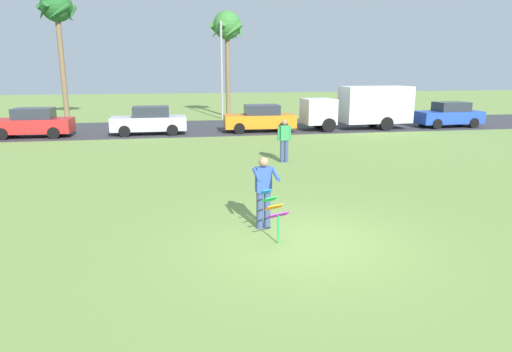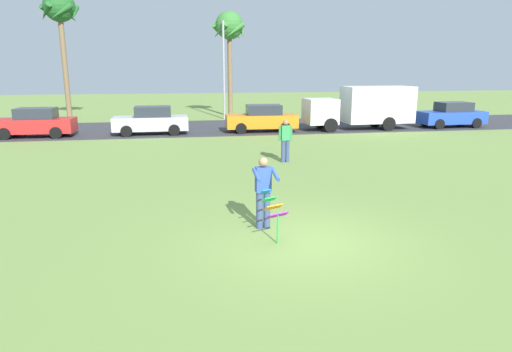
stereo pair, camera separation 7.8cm
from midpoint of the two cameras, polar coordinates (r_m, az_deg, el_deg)
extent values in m
plane|color=olive|center=(10.22, 5.98, -8.14)|extent=(120.00, 120.00, 0.00)
cube|color=#38383D|center=(29.34, -4.82, 6.13)|extent=(120.00, 8.00, 0.01)
cylinder|color=#384772|center=(10.82, 1.20, -4.29)|extent=(0.16, 0.16, 0.90)
cylinder|color=#384772|center=(10.78, 0.27, -4.35)|extent=(0.16, 0.16, 0.90)
cube|color=#2D4CA5|center=(10.59, 0.74, -0.46)|extent=(0.37, 0.24, 0.60)
sphere|color=#9E7051|center=(10.50, 0.75, 1.77)|extent=(0.22, 0.22, 0.22)
cylinder|color=#2D4CA5|center=(10.37, 2.25, 0.27)|extent=(0.12, 0.59, 0.24)
cylinder|color=#2D4CA5|center=(10.27, -0.13, 0.14)|extent=(0.12, 0.59, 0.24)
cube|color=blue|center=(10.08, 1.02, -1.98)|extent=(0.26, 0.22, 0.12)
cube|color=green|center=(9.99, 1.54, -2.95)|extent=(0.35, 0.25, 0.12)
cube|color=orange|center=(9.90, 2.07, -3.93)|extent=(0.44, 0.29, 0.12)
cube|color=purple|center=(9.82, 2.61, -4.93)|extent=(0.53, 0.33, 0.12)
cylinder|color=green|center=(9.92, 2.59, -6.72)|extent=(0.04, 0.04, 0.65)
cube|color=red|center=(27.86, -26.44, 5.70)|extent=(4.23, 1.78, 0.76)
cube|color=#282D38|center=(27.75, -26.29, 7.06)|extent=(2.04, 1.43, 0.60)
cylinder|color=black|center=(27.56, -29.44, 4.62)|extent=(0.64, 0.23, 0.64)
cylinder|color=black|center=(29.07, -28.38, 5.12)|extent=(0.64, 0.23, 0.64)
cylinder|color=black|center=(26.77, -24.20, 4.96)|extent=(0.64, 0.23, 0.64)
cylinder|color=black|center=(28.32, -23.39, 5.45)|extent=(0.64, 0.23, 0.64)
cube|color=silver|center=(26.80, -13.42, 6.48)|extent=(4.23, 1.77, 0.76)
cube|color=#282D38|center=(26.72, -13.18, 7.90)|extent=(2.04, 1.43, 0.60)
cylinder|color=black|center=(26.13, -16.31, 5.42)|extent=(0.64, 0.23, 0.64)
cylinder|color=black|center=(27.72, -16.03, 5.88)|extent=(0.64, 0.23, 0.64)
cylinder|color=black|center=(26.02, -10.57, 5.70)|extent=(0.64, 0.23, 0.64)
cylinder|color=black|center=(27.62, -10.62, 6.15)|extent=(0.64, 0.23, 0.64)
cube|color=orange|center=(27.21, 0.35, 6.95)|extent=(4.25, 1.83, 0.76)
cube|color=#282D38|center=(27.16, 0.67, 8.33)|extent=(2.06, 1.45, 0.60)
cylinder|color=black|center=(26.28, -2.20, 6.00)|extent=(0.65, 0.24, 0.64)
cylinder|color=black|center=(27.88, -2.57, 6.43)|extent=(0.65, 0.24, 0.64)
cylinder|color=black|center=(26.69, 3.40, 6.10)|extent=(0.65, 0.24, 0.64)
cylinder|color=black|center=(28.26, 2.73, 6.52)|extent=(0.65, 0.24, 0.64)
cube|color=silver|center=(27.97, 7.77, 8.09)|extent=(1.85, 1.95, 1.50)
cube|color=silver|center=(29.37, 14.70, 8.72)|extent=(4.25, 2.11, 2.20)
cylinder|color=black|center=(27.31, 9.05, 6.34)|extent=(0.85, 0.30, 0.84)
cylinder|color=black|center=(29.02, 7.78, 6.80)|extent=(0.85, 0.30, 0.84)
cylinder|color=black|center=(28.81, 16.01, 6.35)|extent=(0.85, 0.30, 0.84)
cylinder|color=black|center=(30.45, 14.42, 6.81)|extent=(0.85, 0.30, 0.84)
cube|color=#2347B7|center=(31.87, 22.98, 6.85)|extent=(4.25, 1.83, 0.76)
cube|color=#282D38|center=(31.90, 23.32, 8.02)|extent=(2.06, 1.46, 0.60)
cylinder|color=black|center=(30.51, 21.77, 6.10)|extent=(0.65, 0.24, 0.64)
cylinder|color=black|center=(31.86, 20.17, 6.51)|extent=(0.65, 0.24, 0.64)
cylinder|color=black|center=(32.02, 25.67, 6.04)|extent=(0.65, 0.24, 0.64)
cylinder|color=black|center=(33.31, 24.00, 6.44)|extent=(0.65, 0.24, 0.64)
cylinder|color=brown|center=(35.34, -23.27, 12.55)|extent=(0.36, 0.36, 7.62)
sphere|color=#236028|center=(35.57, -23.90, 18.99)|extent=(2.10, 2.10, 2.10)
cone|color=#236028|center=(35.33, -22.25, 18.44)|extent=(0.44, 1.56, 1.28)
cone|color=#236028|center=(36.34, -23.02, 18.21)|extent=(1.62, 0.90, 1.28)
cone|color=#236028|center=(36.24, -24.86, 18.06)|extent=(1.27, 1.52, 1.28)
cone|color=#236028|center=(35.16, -25.32, 18.19)|extent=(1.27, 1.52, 1.28)
cone|color=#236028|center=(34.58, -23.69, 18.45)|extent=(1.62, 0.90, 1.28)
cylinder|color=brown|center=(35.81, -3.64, 12.81)|extent=(0.36, 0.36, 6.65)
sphere|color=#387A33|center=(35.94, -3.73, 18.43)|extent=(2.10, 2.10, 2.10)
cone|color=#387A33|center=(36.03, -2.14, 17.72)|extent=(0.44, 1.56, 1.28)
cone|color=#387A33|center=(36.84, -3.41, 17.61)|extent=(1.62, 0.90, 1.28)
cone|color=#387A33|center=(36.38, -5.08, 17.63)|extent=(1.27, 1.52, 1.28)
cone|color=#387A33|center=(35.27, -4.91, 17.77)|extent=(1.27, 1.52, 1.28)
cone|color=#387A33|center=(35.05, -3.04, 17.83)|extent=(1.62, 0.90, 1.28)
cylinder|color=#9E9EA3|center=(33.97, -4.41, 13.05)|extent=(0.16, 0.16, 7.00)
cylinder|color=#9E9EA3|center=(34.81, -4.64, 18.66)|extent=(0.10, 1.40, 0.10)
cube|color=#4C4C51|center=(35.45, -4.75, 18.50)|extent=(0.24, 0.44, 0.16)
cylinder|color=#384772|center=(18.37, 3.17, 3.13)|extent=(0.16, 0.16, 0.90)
cylinder|color=#384772|center=(18.43, 3.70, 3.15)|extent=(0.16, 0.16, 0.90)
cube|color=#338C4C|center=(18.28, 3.47, 5.46)|extent=(0.37, 0.24, 0.60)
sphere|color=#9E7051|center=(18.23, 3.49, 6.76)|extent=(0.22, 0.22, 0.22)
cylinder|color=#338C4C|center=(18.22, 2.74, 5.33)|extent=(0.09, 0.09, 0.58)
cylinder|color=#338C4C|center=(18.36, 4.19, 5.37)|extent=(0.09, 0.09, 0.58)
camera|label=1|loc=(0.04, -90.19, -0.05)|focal=31.76mm
camera|label=2|loc=(0.04, 89.81, 0.05)|focal=31.76mm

